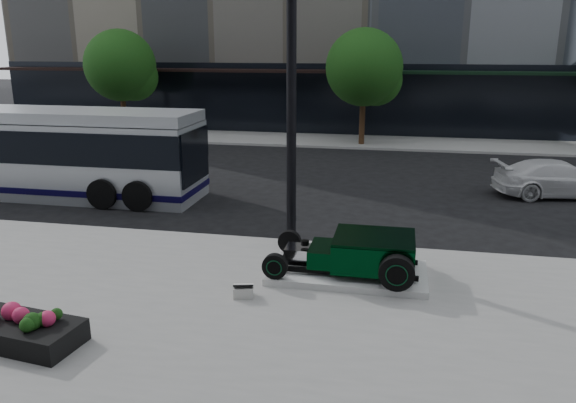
% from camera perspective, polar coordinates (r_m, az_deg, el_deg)
% --- Properties ---
extents(ground, '(120.00, 120.00, 0.00)m').
position_cam_1_polar(ground, '(16.56, 0.64, -1.93)').
color(ground, black).
rests_on(ground, ground).
extents(sidewalk_far, '(70.00, 4.00, 0.12)m').
position_cam_1_polar(sidewalk_far, '(30.06, 5.68, 6.12)').
color(sidewalk_far, gray).
rests_on(sidewalk_far, ground).
extents(street_trees, '(29.80, 3.80, 5.70)m').
position_cam_1_polar(street_trees, '(28.66, 8.02, 13.05)').
color(street_trees, black).
rests_on(street_trees, sidewalk_far).
extents(display_plinth, '(3.40, 1.80, 0.15)m').
position_cam_1_polar(display_plinth, '(12.43, 6.07, -7.20)').
color(display_plinth, silver).
rests_on(display_plinth, sidewalk_near).
extents(hot_rod, '(3.22, 2.00, 0.81)m').
position_cam_1_polar(hot_rod, '(12.22, 7.69, -5.12)').
color(hot_rod, black).
rests_on(hot_rod, display_plinth).
extents(info_plaque, '(0.46, 0.39, 0.31)m').
position_cam_1_polar(info_plaque, '(11.42, -4.56, -9.03)').
color(info_plaque, silver).
rests_on(info_plaque, sidewalk_near).
extents(lamppost, '(0.43, 0.43, 7.78)m').
position_cam_1_polar(lamppost, '(13.47, 0.35, 10.18)').
color(lamppost, black).
rests_on(lamppost, sidewalk_near).
extents(flower_planter, '(2.06, 1.22, 0.63)m').
position_cam_1_polar(flower_planter, '(10.69, -25.29, -11.78)').
color(flower_planter, black).
rests_on(flower_planter, sidewalk_near).
extents(transit_bus, '(12.12, 2.88, 2.92)m').
position_cam_1_polar(transit_bus, '(21.22, -24.85, 4.67)').
color(transit_bus, silver).
rests_on(transit_bus, ground).
extents(white_sedan, '(4.49, 2.50, 1.23)m').
position_cam_1_polar(white_sedan, '(21.14, 25.75, 2.11)').
color(white_sedan, silver).
rests_on(white_sedan, ground).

